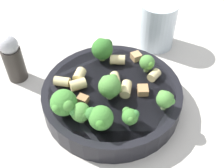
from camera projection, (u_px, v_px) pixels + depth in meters
The scene contains 23 objects.
ground_plane at pixel (112, 104), 0.49m from camera, with size 2.00×2.00×0.00m, color beige.
pasta_bowl at pixel (112, 95), 0.47m from camera, with size 0.23×0.23×0.04m.
broccoli_floret_0 at pixel (110, 86), 0.43m from camera, with size 0.04×0.04×0.04m.
broccoli_floret_1 at pixel (81, 113), 0.40m from camera, with size 0.03×0.03×0.03m.
broccoli_floret_2 at pixel (147, 63), 0.48m from camera, with size 0.03×0.03×0.03m.
broccoli_floret_3 at pixel (100, 117), 0.39m from camera, with size 0.04×0.04×0.04m.
broccoli_floret_4 at pixel (130, 116), 0.40m from camera, with size 0.03×0.03×0.03m.
broccoli_floret_5 at pixel (64, 103), 0.41m from camera, with size 0.04×0.04×0.04m.
broccoli_floret_6 at pixel (165, 99), 0.42m from camera, with size 0.03×0.03×0.03m.
broccoli_floret_7 at pixel (101, 49), 0.50m from camera, with size 0.04×0.04×0.04m.
rigatoni_0 at pixel (62, 82), 0.46m from camera, with size 0.02×0.02×0.03m, color beige.
rigatoni_1 at pixel (126, 89), 0.45m from camera, with size 0.02×0.02×0.03m, color beige.
rigatoni_2 at pixel (79, 75), 0.47m from camera, with size 0.02×0.02×0.02m, color beige.
rigatoni_3 at pixel (115, 79), 0.47m from camera, with size 0.01×0.01×0.02m, color beige.
rigatoni_4 at pixel (118, 60), 0.50m from camera, with size 0.02×0.02×0.03m, color beige.
rigatoni_5 at pixel (78, 85), 0.46m from camera, with size 0.02×0.02×0.03m, color beige.
rigatoni_6 at pixel (63, 99), 0.44m from camera, with size 0.01×0.01×0.02m, color beige.
rigatoni_7 at pixel (154, 75), 0.47m from camera, with size 0.02×0.02×0.02m, color beige.
chicken_chunk_0 at pixel (136, 56), 0.51m from camera, with size 0.02×0.02×0.01m, color tan.
chicken_chunk_1 at pixel (83, 99), 0.44m from camera, with size 0.02×0.01×0.01m, color #A87A4C.
chicken_chunk_2 at pixel (143, 90), 0.45m from camera, with size 0.02×0.02×0.01m, color tan.
drinking_glass at pixel (157, 28), 0.58m from camera, with size 0.08×0.08×0.10m.
pepper_shaker at pixel (13, 58), 0.50m from camera, with size 0.04×0.04×0.09m.
Camera 1 is at (-0.31, 0.07, 0.37)m, focal length 45.00 mm.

